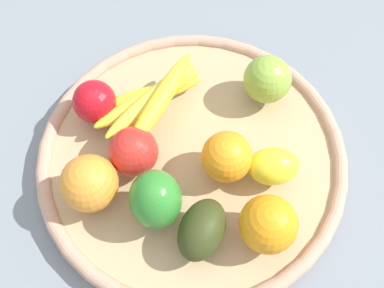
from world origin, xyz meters
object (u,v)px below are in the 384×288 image
(avocado, at_px, (202,230))
(apple_2, at_px, (94,102))
(orange_1, at_px, (227,157))
(orange_0, at_px, (268,224))
(apple_1, at_px, (134,151))
(lemon_0, at_px, (273,166))
(banana_bunch, at_px, (151,98))
(apple_0, at_px, (267,79))
(orange_2, at_px, (89,183))
(bell_pepper, at_px, (156,199))

(avocado, distance_m, apple_2, 0.25)
(avocado, bearing_deg, orange_1, -16.08)
(orange_0, bearing_deg, apple_1, 62.38)
(lemon_0, relative_size, avocado, 0.83)
(apple_1, height_order, banana_bunch, apple_1)
(apple_1, relative_size, apple_0, 0.95)
(orange_2, bearing_deg, apple_2, 6.73)
(lemon_0, distance_m, apple_2, 0.28)
(banana_bunch, relative_size, orange_1, 2.52)
(apple_1, relative_size, lemon_0, 0.98)
(lemon_0, distance_m, banana_bunch, 0.21)
(apple_0, distance_m, orange_2, 0.31)
(avocado, distance_m, orange_1, 0.11)
(orange_1, bearing_deg, banana_bunch, 50.40)
(orange_1, height_order, orange_2, orange_2)
(lemon_0, xyz_separation_m, apple_0, (0.14, 0.01, 0.01))
(lemon_0, xyz_separation_m, orange_1, (0.01, 0.07, 0.01))
(orange_0, height_order, orange_1, orange_0)
(avocado, height_order, orange_1, orange_1)
(banana_bunch, height_order, orange_1, orange_1)
(apple_0, relative_size, banana_bunch, 0.41)
(apple_1, height_order, lemon_0, apple_1)
(lemon_0, distance_m, avocado, 0.14)
(apple_2, xyz_separation_m, orange_2, (-0.14, -0.02, 0.01))
(banana_bunch, distance_m, orange_2, 0.16)
(apple_1, relative_size, orange_2, 0.90)
(apple_1, height_order, avocado, apple_1)
(avocado, bearing_deg, lemon_0, -44.48)
(lemon_0, bearing_deg, bell_pepper, 112.31)
(orange_0, xyz_separation_m, apple_2, (0.18, 0.26, -0.01))
(orange_0, bearing_deg, lemon_0, -7.30)
(apple_0, relative_size, apple_2, 1.13)
(apple_1, xyz_separation_m, apple_2, (0.08, 0.07, -0.00))
(apple_0, xyz_separation_m, orange_2, (-0.19, 0.24, 0.00))
(lemon_0, xyz_separation_m, orange_2, (-0.05, 0.25, 0.01))
(bell_pepper, bearing_deg, orange_1, 111.85)
(lemon_0, relative_size, orange_0, 0.94)
(apple_0, xyz_separation_m, apple_2, (-0.05, 0.26, -0.00))
(apple_1, height_order, apple_0, apple_0)
(lemon_0, height_order, apple_0, apple_0)
(orange_0, height_order, apple_2, orange_0)
(lemon_0, height_order, orange_1, orange_1)
(bell_pepper, bearing_deg, apple_1, -168.00)
(apple_0, relative_size, orange_2, 0.94)
(orange_0, distance_m, bell_pepper, 0.15)
(banana_bunch, bearing_deg, lemon_0, -119.28)
(orange_0, relative_size, banana_bunch, 0.42)
(lemon_0, relative_size, apple_0, 0.97)
(avocado, height_order, bell_pepper, bell_pepper)
(lemon_0, distance_m, orange_1, 0.07)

